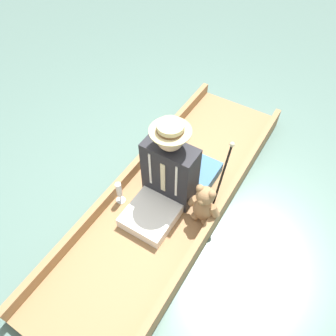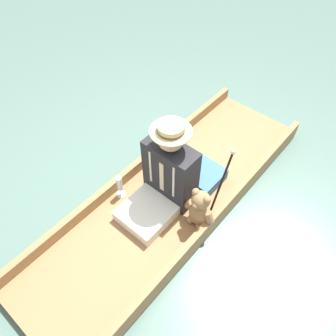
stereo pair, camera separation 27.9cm
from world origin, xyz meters
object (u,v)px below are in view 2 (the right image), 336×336
seated_person (166,176)px  teddy_bear (199,209)px  wine_glass (120,185)px  walking_cane (223,178)px

seated_person → teddy_bear: (-0.39, 0.01, -0.13)m
wine_glass → teddy_bear: bearing=-162.4°
seated_person → wine_glass: bearing=35.5°
walking_cane → wine_glass: bearing=32.3°
seated_person → walking_cane: (-0.42, -0.24, 0.07)m
wine_glass → seated_person: bearing=-145.4°
teddy_bear → walking_cane: bearing=-97.8°
wine_glass → walking_cane: 0.95m
seated_person → wine_glass: size_ratio=3.55×
walking_cane → teddy_bear: bearing=82.2°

